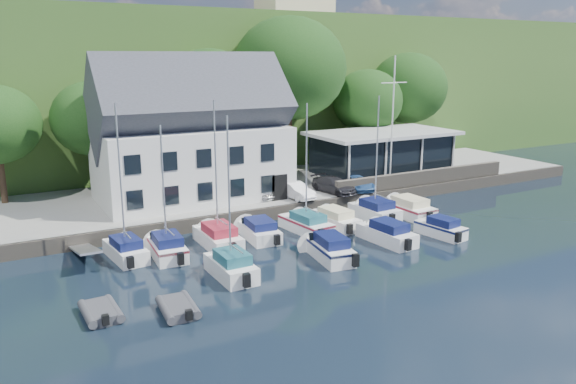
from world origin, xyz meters
The scene contains 33 objects.
ground centered at (0.00, 0.00, 0.00)m, with size 180.00×180.00×0.00m, color black.
quay centered at (0.00, 17.50, 0.50)m, with size 60.00×13.00×1.00m, color gray.
quay_face centered at (0.00, 11.00, 0.50)m, with size 60.00×0.30×1.00m, color #615A4E.
hillside centered at (0.00, 62.00, 8.00)m, with size 160.00×75.00×16.00m, color #30541F.
field_patch centered at (8.00, 70.00, 16.15)m, with size 50.00×30.00×0.30m, color #506030.
harbor_building centered at (-7.00, 16.50, 5.35)m, with size 14.40×8.20×8.70m, color silver, non-canonical shape.
club_pavilion centered at (11.00, 16.00, 3.05)m, with size 13.20×7.20×4.10m, color black, non-canonical shape.
seawall centered at (12.00, 11.40, 1.60)m, with size 18.00×0.50×1.20m, color #615A4E.
gangway centered at (-16.50, 9.00, 0.00)m, with size 1.20×6.00×1.40m, color silver, non-canonical shape.
car_silver centered at (-2.55, 13.98, 1.57)m, with size 1.34×3.33×1.14m, color #9D9DA1.
car_white centered at (-0.15, 12.45, 1.63)m, with size 1.33×3.81×1.26m, color white.
car_dgrey centered at (3.54, 12.56, 1.62)m, with size 1.75×4.29×1.25m, color #29282D.
car_blue centered at (5.72, 12.44, 1.62)m, with size 1.43×3.61×1.24m, color #2E568E.
flagpole centered at (9.02, 12.28, 6.41)m, with size 2.60×0.20×10.82m, color silver, non-canonical shape.
tree_1 centered at (-13.19, 21.74, 5.47)m, with size 6.54×6.54×8.93m, color #143610, non-canonical shape.
tree_2 centered at (-3.19, 22.16, 6.73)m, with size 8.38×8.38×11.46m, color #143610, non-canonical shape.
tree_3 centered at (4.55, 21.89, 8.19)m, with size 10.53×10.53×14.39m, color #143610, non-canonical shape.
tree_4 centered at (13.16, 21.34, 5.77)m, with size 6.98×6.98×9.55m, color #143610, non-canonical shape.
tree_5 centered at (18.90, 22.01, 6.58)m, with size 8.16×8.16×11.15m, color #143610, non-canonical shape.
boat_r1_0 centered at (-14.28, 7.98, 4.24)m, with size 1.78×5.60×8.48m, color white, non-canonical shape.
boat_r1_1 centered at (-12.01, 7.18, 4.46)m, with size 1.92×5.74×8.92m, color white, non-canonical shape.
boat_r1_2 centered at (-8.57, 7.53, 4.52)m, with size 2.06×6.33×9.04m, color white, non-canonical shape.
boat_r1_3 centered at (-5.62, 7.66, 0.68)m, with size 1.99×5.86×1.35m, color white, non-canonical shape.
boat_r1_4 centered at (-2.14, 7.40, 4.29)m, with size 1.95×6.25×8.59m, color white, non-canonical shape.
boat_r1_5 centered at (0.11, 7.38, 0.70)m, with size 1.88×6.15×1.41m, color white, non-canonical shape.
boat_r1_6 centered at (3.92, 7.63, 4.64)m, with size 2.23×5.69×9.29m, color white, non-canonical shape.
boat_r1_7 centered at (6.60, 7.11, 0.75)m, with size 2.18×6.49×1.49m, color white, non-canonical shape.
boat_r2_1 centered at (-9.89, 2.34, 4.67)m, with size 1.90×5.53×9.33m, color white, non-canonical shape.
boat_r2_2 centered at (-3.62, 2.17, 0.77)m, with size 1.82×5.97×1.54m, color white, non-canonical shape.
boat_r2_3 centered at (1.31, 2.94, 0.73)m, with size 1.88×6.12×1.47m, color white, non-canonical shape.
boat_r2_4 centered at (5.29, 2.21, 0.67)m, with size 1.59×4.98×1.35m, color white, non-canonical shape.
dinghy_0 centered at (-17.10, 0.78, 0.33)m, with size 1.68×2.80×0.65m, color #3A3B40, non-canonical shape.
dinghy_1 centered at (-13.82, -0.52, 0.33)m, with size 1.70×2.83×0.66m, color #3A3B40, non-canonical shape.
Camera 1 is at (-20.99, -24.42, 11.82)m, focal length 35.00 mm.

